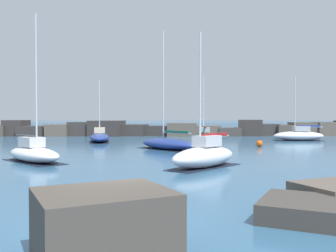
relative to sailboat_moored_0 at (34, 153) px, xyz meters
The scene contains 12 objects.
ground_plane 15.89m from the sailboat_moored_0, 64.30° to the right, with size 600.00×600.00×0.00m, color #336084.
open_sea_beyond 94.08m from the sailboat_moored_0, 85.80° to the left, with size 400.00×116.00×0.01m.
breakwater_jetty 35.20m from the sailboat_moored_0, 74.69° to the left, with size 71.99×6.83×2.50m.
foreground_rocks 18.34m from the sailboat_moored_0, 54.40° to the right, with size 11.08×8.08×1.43m.
sailboat_moored_0 is the anchor object (origin of this frame).
sailboat_moored_1 11.29m from the sailboat_moored_0, 14.45° to the right, with size 5.09×5.35×7.84m.
sailboat_moored_3 12.76m from the sailboat_moored_0, 45.56° to the left, with size 5.88×6.57×10.81m.
sailboat_moored_4 33.41m from the sailboat_moored_0, 39.97° to the left, with size 6.28×2.76×8.03m.
sailboat_moored_5 19.94m from the sailboat_moored_0, 86.78° to the left, with size 3.35×8.40×7.30m.
sailboat_moored_6 25.88m from the sailboat_moored_0, 57.78° to the left, with size 2.19×5.71×8.37m.
mooring_buoy_orange_near 21.93m from the sailboat_moored_0, 33.88° to the left, with size 0.65×0.65×0.85m.
mooring_buoy_far_side 5.62m from the sailboat_moored_0, 107.94° to the left, with size 0.53×0.53×0.73m.
Camera 1 is at (1.45, -10.37, 2.97)m, focal length 40.00 mm.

